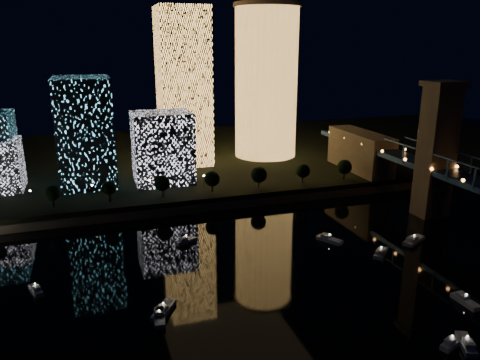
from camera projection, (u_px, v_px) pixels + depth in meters
name	position (u px, v px, depth m)	size (l,w,h in m)	color
ground	(345.00, 313.00, 112.82)	(520.00, 520.00, 0.00)	black
far_bank	(197.00, 157.00, 258.22)	(420.00, 160.00, 5.00)	black
seawall	(240.00, 202.00, 187.27)	(420.00, 6.00, 3.00)	#6B5E4C
tower_cylindrical	(266.00, 82.00, 240.59)	(34.00, 34.00, 76.96)	#FFB251
tower_rectangular	(184.00, 88.00, 224.43)	(23.37, 23.37, 74.34)	#FFB251
midrise_blocks	(69.00, 143.00, 194.44)	(93.29, 37.85, 44.65)	white
motorboats	(301.00, 292.00, 121.09)	(122.18, 83.91, 2.78)	silver
esplanade_trees	(191.00, 181.00, 184.78)	(165.81, 6.75, 8.88)	black
street_lamps	(150.00, 183.00, 186.09)	(132.70, 0.70, 5.65)	black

